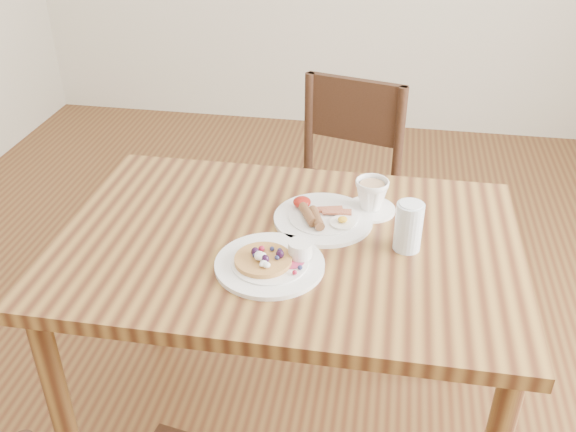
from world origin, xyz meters
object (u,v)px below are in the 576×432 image
object	(u,v)px
breakfast_plate	(322,217)
water_glass	(409,227)
chair_far	(339,189)
pancake_plate	(272,261)
teacup_saucer	(371,197)
dining_table	(288,269)

from	to	relation	value
breakfast_plate	water_glass	world-z (taller)	water_glass
chair_far	pancake_plate	world-z (taller)	chair_far
pancake_plate	water_glass	size ratio (longest dim) A/B	2.08
teacup_saucer	breakfast_plate	bearing A→B (deg)	-148.47
chair_far	water_glass	distance (m)	0.84
pancake_plate	breakfast_plate	world-z (taller)	pancake_plate
chair_far	water_glass	xyz separation A→B (m)	(0.24, -0.74, 0.32)
water_glass	breakfast_plate	bearing A→B (deg)	158.03
dining_table	pancake_plate	size ratio (longest dim) A/B	4.44
water_glass	dining_table	bearing A→B (deg)	-178.18
dining_table	breakfast_plate	world-z (taller)	breakfast_plate
chair_far	pancake_plate	distance (m)	0.92
breakfast_plate	teacup_saucer	bearing A→B (deg)	31.53
breakfast_plate	teacup_saucer	xyz separation A→B (m)	(0.13, 0.08, 0.03)
teacup_saucer	dining_table	bearing A→B (deg)	-138.35
chair_far	water_glass	world-z (taller)	same
dining_table	breakfast_plate	distance (m)	0.17
dining_table	breakfast_plate	size ratio (longest dim) A/B	4.44
teacup_saucer	water_glass	xyz separation A→B (m)	(0.10, -0.17, 0.02)
pancake_plate	water_glass	bearing A→B (deg)	22.64
chair_far	teacup_saucer	size ratio (longest dim) A/B	6.29
pancake_plate	teacup_saucer	bearing A→B (deg)	54.06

